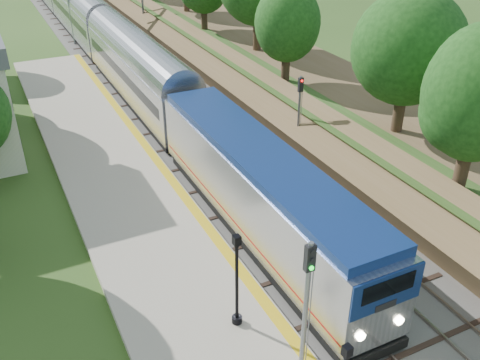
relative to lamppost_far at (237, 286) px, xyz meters
name	(u,v)px	position (x,y,z in m)	size (l,w,h in m)	color
trackbed	(97,30)	(5.94, 50.78, -2.27)	(9.50, 170.00, 0.28)	#4C4944
platform	(156,245)	(-1.26, 6.78, -2.14)	(6.40, 68.00, 0.38)	#AFA38D
yellow_stripe	(208,227)	(1.59, 6.78, -1.95)	(0.55, 68.00, 0.01)	gold
embankment	(162,7)	(14.29, 50.78, -0.38)	(10.64, 170.00, 11.70)	brown
trees_behind_platform	(2,154)	(-7.23, 11.44, 2.20)	(7.82, 53.32, 7.21)	#332316
lamppost_far	(237,286)	(0.00, 0.00, 0.00)	(0.43, 0.43, 4.37)	black
signal_platform	(307,297)	(1.04, -3.29, 1.69)	(0.35, 0.28, 5.92)	slate
signal_farside	(299,110)	(10.14, 11.89, 1.20)	(0.31, 0.24, 5.59)	slate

